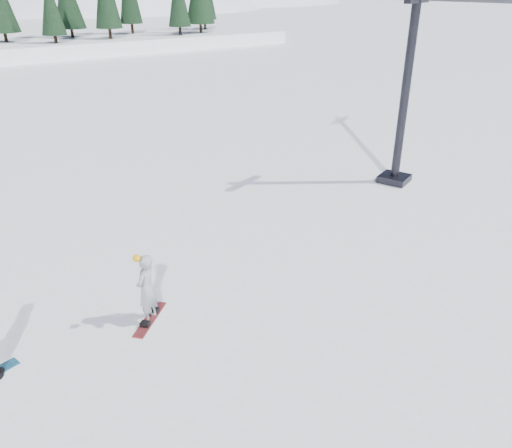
# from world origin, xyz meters

# --- Properties ---
(ground) EXTENTS (420.00, 420.00, 0.00)m
(ground) POSITION_xyz_m (0.00, 0.00, 0.00)
(ground) COLOR white
(ground) RESTS_ON ground
(lift_tower) EXTENTS (2.06, 1.46, 7.62)m
(lift_tower) POSITION_xyz_m (14.30, 2.81, 3.10)
(lift_tower) COLOR black
(lift_tower) RESTS_ON ground
(snowboarder_woman) EXTENTS (0.80, 0.76, 1.98)m
(snowboarder_woman) POSITION_xyz_m (1.76, 0.03, 0.93)
(snowboarder_woman) COLOR #97979C
(snowboarder_woman) RESTS_ON ground
(snowboard_woman) EXTENTS (1.31, 1.21, 0.03)m
(snowboard_woman) POSITION_xyz_m (1.76, 0.03, 0.01)
(snowboard_woman) COLOR maroon
(snowboard_woman) RESTS_ON ground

